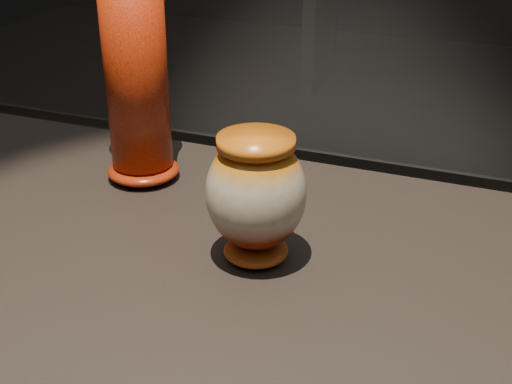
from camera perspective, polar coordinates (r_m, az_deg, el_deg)
main_vase at (r=0.98m, az=0.00°, el=-0.18°), size 0.17×0.17×0.19m
tall_vase at (r=1.21m, az=-9.57°, el=9.39°), size 0.15×0.15×0.40m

